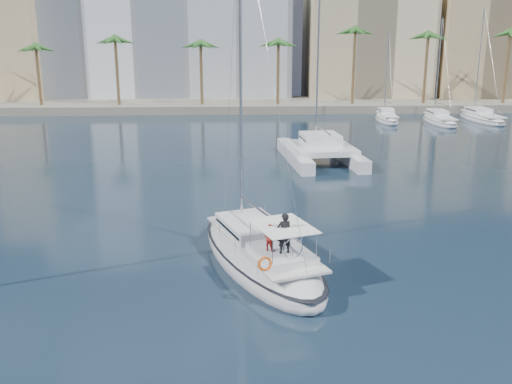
{
  "coord_description": "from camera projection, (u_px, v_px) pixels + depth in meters",
  "views": [
    {
      "loc": [
        -0.77,
        -28.65,
        11.19
      ],
      "look_at": [
        0.5,
        1.5,
        2.86
      ],
      "focal_mm": 40.0,
      "sensor_mm": 36.0,
      "label": 1
    }
  ],
  "objects": [
    {
      "name": "palm_centre",
      "position": [
        237.0,
        41.0,
        82.76
      ],
      "size": [
        3.6,
        3.6,
        12.3
      ],
      "color": "brown",
      "rests_on": "ground"
    },
    {
      "name": "building_tan_right",
      "position": [
        487.0,
        48.0,
        95.39
      ],
      "size": [
        18.0,
        12.0,
        18.0
      ],
      "primitive_type": "cube",
      "color": "tan",
      "rests_on": "ground"
    },
    {
      "name": "quay",
      "position": [
        237.0,
        105.0,
        89.19
      ],
      "size": [
        120.0,
        14.0,
        1.2
      ],
      "primitive_type": "cube",
      "color": "gray",
      "rests_on": "ground"
    },
    {
      "name": "ground",
      "position": [
        248.0,
        251.0,
        30.6
      ],
      "size": [
        160.0,
        160.0,
        0.0
      ],
      "primitive_type": "plane",
      "color": "black",
      "rests_on": "ground"
    },
    {
      "name": "palm_right",
      "position": [
        467.0,
        41.0,
        84.14
      ],
      "size": [
        3.6,
        3.6,
        12.3
      ],
      "color": "brown",
      "rests_on": "ground"
    },
    {
      "name": "main_sloop",
      "position": [
        260.0,
        255.0,
        28.52
      ],
      "size": [
        7.83,
        13.0,
        18.4
      ],
      "rotation": [
        0.0,
        0.0,
        0.34
      ],
      "color": "silver",
      "rests_on": "ground"
    },
    {
      "name": "moored_yacht_a",
      "position": [
        386.0,
        121.0,
        76.68
      ],
      "size": [
        3.37,
        9.52,
        11.9
      ],
      "primitive_type": null,
      "rotation": [
        0.0,
        0.0,
        -0.07
      ],
      "color": "silver",
      "rests_on": "ground"
    },
    {
      "name": "building_modern",
      "position": [
        165.0,
        18.0,
        96.7
      ],
      "size": [
        42.0,
        16.0,
        28.0
      ],
      "primitive_type": "cube",
      "color": "white",
      "rests_on": "ground"
    },
    {
      "name": "catamaran",
      "position": [
        320.0,
        149.0,
        52.2
      ],
      "size": [
        6.99,
        12.42,
        17.43
      ],
      "rotation": [
        0.0,
        0.0,
        0.09
      ],
      "color": "silver",
      "rests_on": "ground"
    },
    {
      "name": "moored_yacht_b",
      "position": [
        439.0,
        123.0,
        75.01
      ],
      "size": [
        3.32,
        10.83,
        13.72
      ],
      "primitive_type": null,
      "rotation": [
        0.0,
        0.0,
        -0.02
      ],
      "color": "silver",
      "rests_on": "ground"
    },
    {
      "name": "moored_yacht_c",
      "position": [
        481.0,
        120.0,
        77.2
      ],
      "size": [
        3.98,
        12.33,
        15.54
      ],
      "primitive_type": null,
      "rotation": [
        0.0,
        0.0,
        0.03
      ],
      "color": "silver",
      "rests_on": "ground"
    },
    {
      "name": "seagull",
      "position": [
        223.0,
        237.0,
        31.62
      ],
      "size": [
        1.11,
        0.48,
        0.21
      ],
      "color": "silver",
      "rests_on": "ground"
    },
    {
      "name": "building_beige",
      "position": [
        366.0,
        42.0,
        96.25
      ],
      "size": [
        20.0,
        14.0,
        20.0
      ],
      "primitive_type": "cube",
      "color": "beige",
      "rests_on": "ground"
    }
  ]
}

